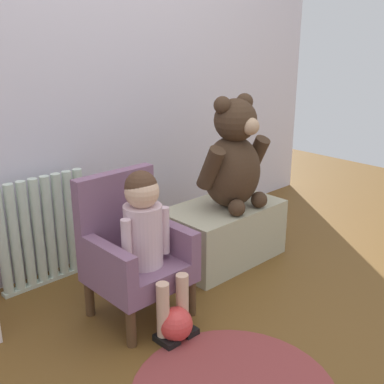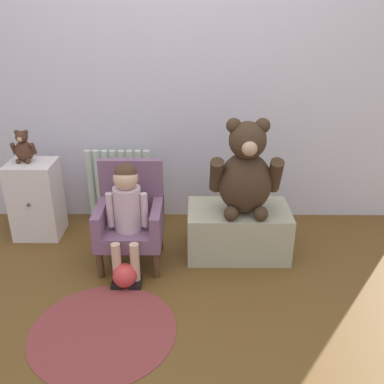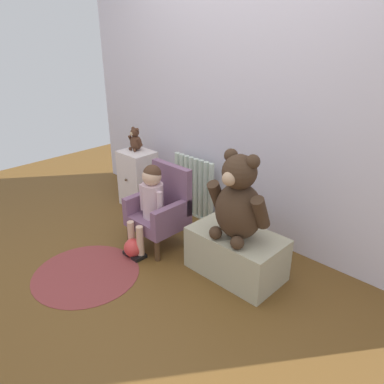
% 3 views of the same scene
% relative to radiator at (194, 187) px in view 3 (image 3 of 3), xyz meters
% --- Properties ---
extents(ground_plane, '(6.00, 6.00, 0.00)m').
position_rel_radiator_xyz_m(ground_plane, '(0.41, -1.09, -0.29)').
color(ground_plane, brown).
extents(back_wall, '(3.80, 0.05, 2.40)m').
position_rel_radiator_xyz_m(back_wall, '(0.41, 0.12, 0.91)').
color(back_wall, silver).
rests_on(back_wall, ground_plane).
extents(radiator, '(0.50, 0.05, 0.58)m').
position_rel_radiator_xyz_m(radiator, '(0.00, 0.00, 0.00)').
color(radiator, silver).
rests_on(radiator, ground_plane).
extents(small_dresser, '(0.33, 0.30, 0.56)m').
position_rel_radiator_xyz_m(small_dresser, '(-0.56, -0.21, -0.01)').
color(small_dresser, silver).
rests_on(small_dresser, ground_plane).
extents(child_armchair, '(0.41, 0.39, 0.66)m').
position_rel_radiator_xyz_m(child_armchair, '(0.16, -0.54, 0.03)').
color(child_armchair, '#7A5470').
rests_on(child_armchair, ground_plane).
extents(child_figure, '(0.25, 0.35, 0.71)m').
position_rel_radiator_xyz_m(child_figure, '(0.16, -0.65, 0.17)').
color(child_figure, beige).
rests_on(child_figure, ground_plane).
extents(low_bench, '(0.67, 0.40, 0.33)m').
position_rel_radiator_xyz_m(low_bench, '(0.87, -0.45, -0.12)').
color(low_bench, '#ADA789').
rests_on(low_bench, ground_plane).
extents(large_teddy_bear, '(0.45, 0.32, 0.62)m').
position_rel_radiator_xyz_m(large_teddy_bear, '(0.89, -0.49, 0.32)').
color(large_teddy_bear, '#3E2A1C').
rests_on(large_teddy_bear, low_bench).
extents(small_teddy_bear, '(0.17, 0.12, 0.23)m').
position_rel_radiator_xyz_m(small_teddy_bear, '(-0.60, -0.19, 0.37)').
color(small_teddy_bear, '#4A2D1E').
rests_on(small_teddy_bear, small_dresser).
extents(floor_rug, '(0.78, 0.78, 0.01)m').
position_rel_radiator_xyz_m(floor_rug, '(0.10, -1.24, -0.28)').
color(floor_rug, brown).
rests_on(floor_rug, ground_plane).
extents(toy_ball, '(0.15, 0.15, 0.15)m').
position_rel_radiator_xyz_m(toy_ball, '(0.16, -0.84, -0.21)').
color(toy_ball, '#D63B39').
rests_on(toy_ball, ground_plane).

